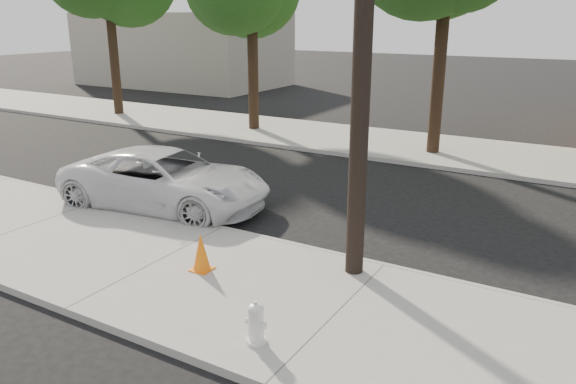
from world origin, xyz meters
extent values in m
plane|color=black|center=(0.00, 0.00, 0.00)|extent=(120.00, 120.00, 0.00)
cube|color=gray|center=(0.00, -4.30, 0.07)|extent=(90.00, 4.40, 0.15)
cube|color=gray|center=(0.00, 8.50, 0.07)|extent=(90.00, 5.00, 0.15)
cube|color=#9E9B93|center=(0.00, -2.10, 0.07)|extent=(90.00, 0.12, 0.16)
cube|color=gray|center=(-20.00, 20.00, 2.50)|extent=(14.00, 8.00, 5.00)
cylinder|color=black|center=(3.60, -2.70, 4.65)|extent=(0.34, 0.34, 9.00)
cylinder|color=black|center=(-14.00, 8.00, 2.40)|extent=(0.44, 0.44, 4.50)
cylinder|color=black|center=(-6.00, 8.20, 2.28)|extent=(0.44, 0.44, 4.25)
cylinder|color=black|center=(2.00, 7.80, 2.53)|extent=(0.44, 0.44, 4.75)
imported|color=silver|center=(-2.36, -1.37, 0.77)|extent=(5.83, 3.29, 1.54)
cylinder|color=silver|center=(3.34, -5.72, 0.18)|extent=(0.31, 0.31, 0.06)
cylinder|color=silver|center=(3.34, -5.72, 0.42)|extent=(0.23, 0.23, 0.54)
ellipsoid|color=silver|center=(3.34, -5.72, 0.71)|extent=(0.25, 0.25, 0.18)
cylinder|color=silver|center=(3.34, -5.72, 0.47)|extent=(0.33, 0.11, 0.11)
cylinder|color=silver|center=(3.34, -5.72, 0.47)|extent=(0.14, 0.18, 0.14)
cube|color=orange|center=(1.03, -4.14, 0.16)|extent=(0.40, 0.40, 0.02)
cone|color=orange|center=(1.03, -4.14, 0.53)|extent=(0.35, 0.35, 0.75)
camera|label=1|loc=(7.50, -11.84, 4.88)|focal=35.00mm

